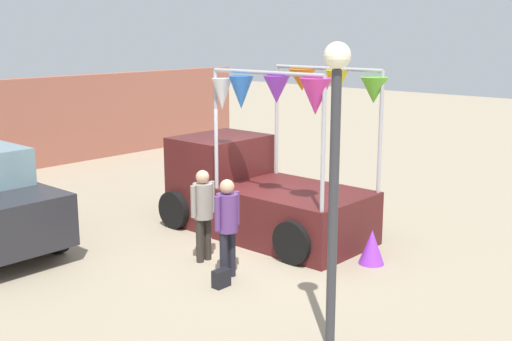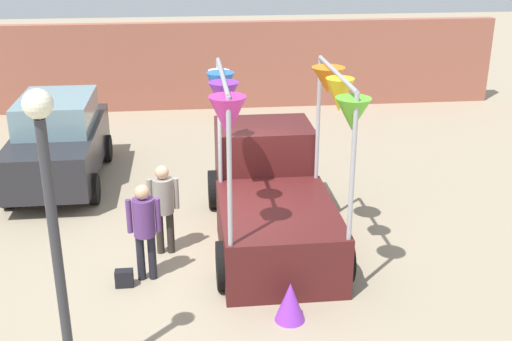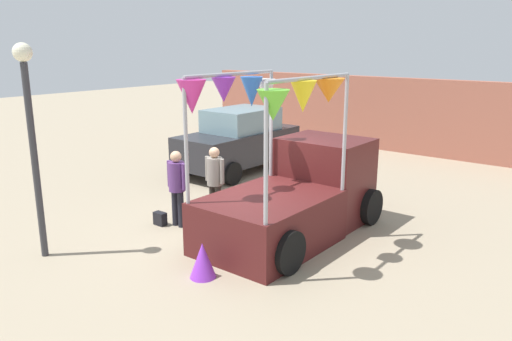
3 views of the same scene
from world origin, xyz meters
name	(u,v)px [view 1 (image 1 of 3)]	position (x,y,z in m)	size (l,w,h in m)	color
ground_plane	(249,249)	(0.00, 0.00, 0.00)	(60.00, 60.00, 0.00)	gray
vendor_truck	(256,187)	(0.91, 0.65, 0.91)	(2.49, 4.15, 3.24)	#4C1919
person_customer	(227,219)	(-1.23, -0.66, 0.98)	(0.53, 0.34, 1.62)	black
person_vendor	(203,207)	(-0.95, 0.19, 0.96)	(0.53, 0.34, 1.60)	#2D2823
handbag	(221,278)	(-1.58, -0.86, 0.14)	(0.28, 0.16, 0.28)	black
street_lamp	(335,153)	(-2.01, -3.23, 2.48)	(0.32, 0.32, 3.78)	#333338
folded_kite_bundle_violet	(372,247)	(0.86, -2.05, 0.30)	(0.44, 0.44, 0.60)	purple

